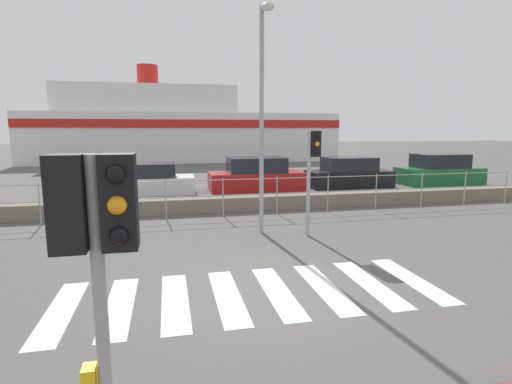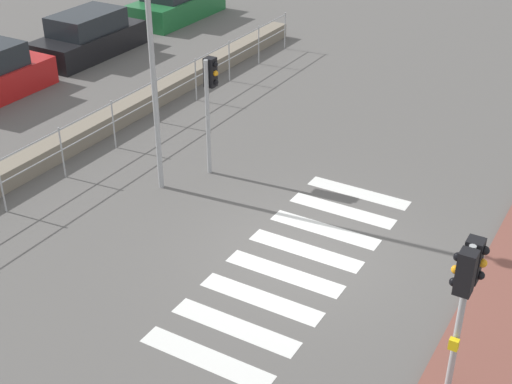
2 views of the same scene
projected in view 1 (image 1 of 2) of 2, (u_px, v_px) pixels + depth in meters
The scene contains 12 objects.
ground_plane at pixel (272, 292), 7.13m from camera, with size 160.00×160.00×0.00m, color #565451.
crosswalk at pixel (253, 294), 7.05m from camera, with size 6.75×2.40×0.01m.
seawall at pixel (220, 204), 14.07m from camera, with size 24.65×0.55×0.50m.
harbor_fence at pixel (223, 192), 13.13m from camera, with size 22.22×0.04×1.30m.
traffic_light_near at pixel (96, 238), 2.83m from camera, with size 0.58×0.41×2.71m.
traffic_light_far at pixel (313, 159), 10.61m from camera, with size 0.34×0.32×2.83m.
streetlamp at pixel (263, 97), 10.51m from camera, with size 0.32×0.89×6.03m.
ferry_boat at pixel (179, 130), 36.27m from camera, with size 26.93×6.79×8.41m.
parked_car_white at pixel (147, 181), 17.94m from camera, with size 4.19×1.82×1.37m.
parked_car_red at pixel (256, 176), 19.00m from camera, with size 4.48×1.88×1.56m.
parked_car_black at pixel (349, 174), 20.02m from camera, with size 4.17×1.77×1.49m.
parked_car_green at pixel (439, 171), 21.12m from camera, with size 4.35×1.86×1.59m.
Camera 1 is at (-1.74, -6.54, 2.88)m, focal length 28.00 mm.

